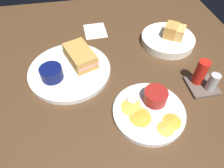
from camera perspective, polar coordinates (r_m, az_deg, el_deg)
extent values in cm
cube|color=#4C331E|center=(70.63, -0.53, 2.64)|extent=(110.00, 110.00, 3.00)
cylinder|color=silver|center=(70.38, -11.95, 3.78)|extent=(27.98, 27.98, 1.60)
cube|color=#C68C42|center=(70.47, -9.09, 7.95)|extent=(14.82, 11.60, 4.80)
cube|color=#DB938E|center=(70.47, -9.09, 7.95)|extent=(14.85, 11.12, 0.80)
cylinder|color=#0C144C|center=(66.86, -16.88, 3.02)|extent=(7.12, 7.12, 4.20)
cylinder|color=black|center=(65.70, -17.21, 4.05)|extent=(5.84, 5.84, 0.60)
cube|color=silver|center=(71.68, -10.39, 6.26)|extent=(3.99, 4.84, 0.40)
ellipsoid|color=silver|center=(69.44, -13.79, 3.98)|extent=(3.70, 3.88, 0.80)
cylinder|color=silver|center=(59.14, 10.43, -7.85)|extent=(20.85, 20.85, 1.60)
cylinder|color=maroon|center=(59.32, 12.28, -3.46)|extent=(6.86, 6.86, 3.96)
cylinder|color=olive|center=(58.10, 12.53, -2.50)|extent=(5.63, 5.63, 0.60)
cube|color=silver|center=(58.34, 10.25, -7.11)|extent=(4.53, 4.37, 0.40)
ellipsoid|color=silver|center=(59.45, 5.66, -4.53)|extent=(3.83, 3.80, 0.80)
cone|color=gold|center=(57.74, 16.79, -10.03)|extent=(6.18, 6.18, 0.60)
cone|color=gold|center=(56.11, 15.06, -12.05)|extent=(6.71, 6.71, 0.60)
cone|color=gold|center=(58.16, 5.67, -6.44)|extent=(6.44, 6.44, 0.60)
cone|color=gold|center=(56.56, 8.08, -9.25)|extent=(7.34, 7.34, 0.60)
cylinder|color=silver|center=(83.85, 15.56, 12.05)|extent=(20.69, 20.69, 3.00)
cube|color=#C68C42|center=(82.25, 16.47, 14.44)|extent=(7.44, 7.11, 4.91)
cube|color=tan|center=(82.53, 18.39, 13.79)|extent=(7.43, 6.96, 4.29)
cube|color=brown|center=(70.80, 24.25, -0.48)|extent=(9.00, 9.00, 1.00)
cylinder|color=red|center=(67.94, 23.98, 3.12)|extent=(3.60, 3.60, 8.50)
cylinder|color=#B2B2B2|center=(68.25, 26.81, 0.48)|extent=(3.00, 3.00, 6.00)
cube|color=white|center=(88.66, -4.82, 14.92)|extent=(11.25, 9.31, 0.40)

